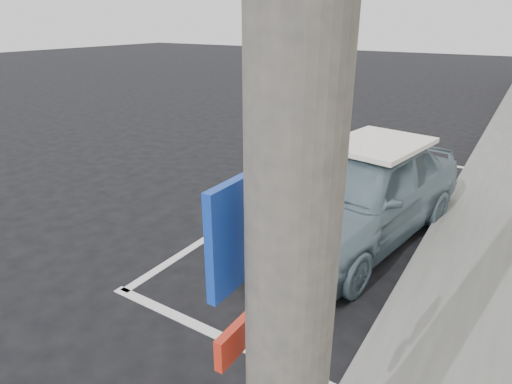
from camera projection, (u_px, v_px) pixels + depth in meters
ground at (211, 295)px, 4.94m from camera, size 80.00×80.00×0.00m
pline_rear at (219, 336)px, 4.30m from camera, size 3.00×0.12×0.01m
pline_front at (404, 158)px, 9.77m from camera, size 3.00×0.12×0.01m
pline_side at (274, 195)px, 7.73m from camera, size 0.12×7.00×0.01m
retro_coupe at (360, 191)px, 6.03m from camera, size 2.30×4.31×1.39m
cat at (274, 288)px, 4.86m from camera, size 0.32×0.50×0.27m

